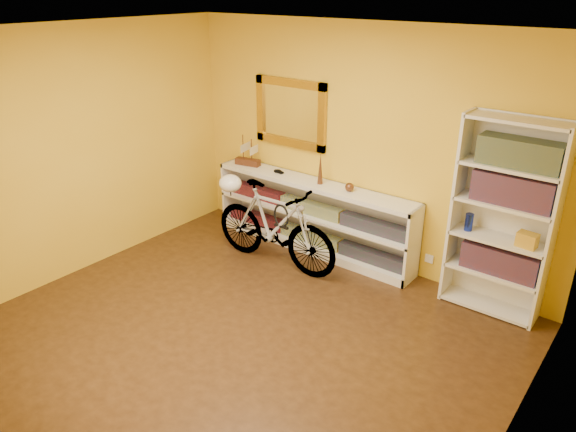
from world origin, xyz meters
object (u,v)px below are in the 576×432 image
Objects in this scene: console_unit at (312,216)px; bicycle at (274,226)px; bookcase at (502,219)px; helmet at (230,183)px.

console_unit is 0.59m from bicycle.
bicycle is at bearing -164.82° from bookcase.
helmet is at bearing -167.59° from bookcase.
bicycle reaches higher than console_unit.
bicycle is (-2.21, -0.60, -0.47)m from bookcase.
bookcase is at bearing -76.99° from bicycle.
helmet is (-0.73, -0.60, 0.42)m from console_unit.
bookcase reaches higher than bicycle.
helmet reaches higher than console_unit.
console_unit is 1.03m from helmet.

